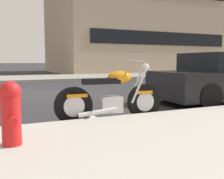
% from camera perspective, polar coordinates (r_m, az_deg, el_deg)
% --- Properties ---
extents(ground_plane, '(260.00, 260.00, 0.00)m').
position_cam_1_polar(ground_plane, '(9.63, -13.44, -0.76)').
color(ground_plane, '#28282B').
extents(sidewalk_far_curb, '(120.00, 5.00, 0.14)m').
position_cam_1_polar(sidewalk_far_curb, '(21.86, 14.62, 3.14)').
color(sidewalk_far_curb, gray).
rests_on(sidewalk_far_curb, ground).
extents(parking_stall_stripe, '(0.12, 2.20, 0.01)m').
position_cam_1_polar(parking_stall_stripe, '(5.46, -4.21, -5.73)').
color(parking_stall_stripe, silver).
rests_on(parking_stall_stripe, ground).
extents(parked_motorcycle, '(2.07, 0.62, 1.13)m').
position_cam_1_polar(parked_motorcycle, '(4.96, -0.07, -1.80)').
color(parked_motorcycle, black).
rests_on(parked_motorcycle, ground).
extents(fire_hydrant, '(0.24, 0.36, 0.75)m').
position_cam_1_polar(fire_hydrant, '(3.33, -20.56, -4.36)').
color(fire_hydrant, red).
rests_on(fire_hydrant, sidewalk_near_curb).
extents(townhouse_corner_block, '(15.83, 10.79, 13.61)m').
position_cam_1_polar(townhouse_corner_block, '(28.66, 4.50, 17.51)').
color(townhouse_corner_block, tan).
rests_on(townhouse_corner_block, ground).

